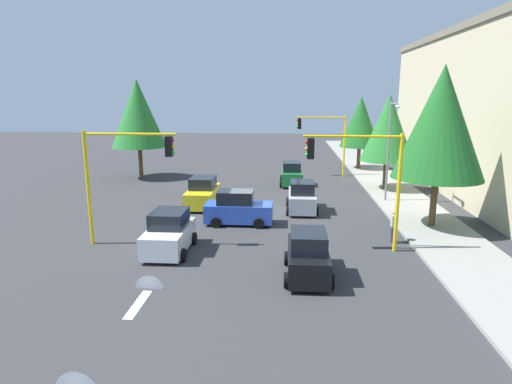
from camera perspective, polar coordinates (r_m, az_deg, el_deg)
The scene contains 19 objects.
ground_plane at distance 27.45m, azimuth -0.78°, elevation -2.98°, with size 120.00×120.00×0.00m, color #353538.
sidewalk_kerb at distance 33.23m, azimuth 18.35°, elevation -0.75°, with size 80.00×4.00×0.15m, color gray.
lane_arrow_near at distance 17.37m, azimuth -14.31°, elevation -12.87°, with size 2.40×1.10×1.10m.
apartment_block at distance 38.88m, azimuth 29.18°, elevation 9.14°, with size 26.27×9.30×12.17m.
traffic_signal_near_right at distance 22.10m, azimuth -17.09°, elevation 3.35°, with size 0.36×4.59×5.69m.
traffic_signal_far_left at distance 40.64m, azimuth 8.98°, elevation 7.56°, with size 0.36×4.59×5.54m.
traffic_signal_near_left at distance 20.91m, azimuth 13.51°, elevation 2.99°, with size 0.36×4.59×5.65m.
street_lamp_curbside at distance 30.91m, azimuth 17.16°, elevation 6.42°, with size 2.15×0.28×7.00m.
tree_roadside_mid at distance 35.30m, azimuth 16.92°, elevation 8.03°, with size 4.09×4.09×7.47m.
tree_opposite_side at distance 40.61m, azimuth -15.20°, elevation 9.90°, with size 4.79×4.79×8.78m.
tree_roadside_far at distance 45.02m, azimuth 13.51°, elevation 8.91°, with size 3.99×3.99×7.27m.
tree_roadside_near at distance 25.75m, azimuth 23.01°, elevation 8.35°, with size 4.89×4.89×8.98m.
car_blue at distance 25.35m, azimuth -2.36°, elevation -2.21°, with size 2.02×3.91×1.98m.
car_silver at distance 28.29m, azimuth 6.02°, elevation -0.71°, with size 3.85×2.00×1.98m.
car_black at distance 18.22m, azimuth 6.80°, elevation -8.28°, with size 3.78×1.94×1.98m.
car_white at distance 21.29m, azimuth -11.31°, elevation -5.35°, with size 3.76×2.12×1.98m.
car_yellow at distance 29.59m, azimuth -6.98°, elevation -0.14°, with size 4.18×2.08×1.98m.
car_green at distance 36.45m, azimuth 4.69°, elevation 2.30°, with size 3.77×1.94×1.98m.
pedestrian_crossing at distance 23.15m, azimuth 17.54°, elevation -4.21°, with size 0.40×0.24×1.70m.
Camera 1 is at (26.36, 2.26, 7.34)m, focal length 30.58 mm.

